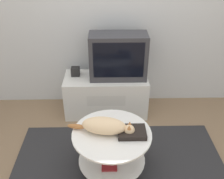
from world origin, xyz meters
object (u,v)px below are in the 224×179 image
object	(u,v)px
tv	(118,56)
speaker	(75,72)
dvd_box	(132,132)
cat	(105,126)

from	to	relation	value
tv	speaker	xyz separation A→B (m)	(-0.52, 0.06, -0.22)
speaker	dvd_box	size ratio (longest dim) A/B	0.40
speaker	cat	bearing A→B (deg)	-70.27
dvd_box	cat	distance (m)	0.24
tv	cat	world-z (taller)	tv
tv	speaker	world-z (taller)	tv
tv	cat	bearing A→B (deg)	-98.86
dvd_box	cat	xyz separation A→B (m)	(-0.24, 0.03, 0.05)
speaker	cat	size ratio (longest dim) A/B	0.17
dvd_box	cat	bearing A→B (deg)	172.18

